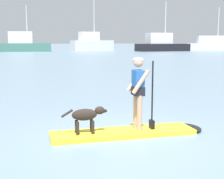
{
  "coord_description": "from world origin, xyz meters",
  "views": [
    {
      "loc": [
        -2.06,
        -6.88,
        2.14
      ],
      "look_at": [
        0.0,
        1.0,
        0.9
      ],
      "focal_mm": 52.19,
      "sensor_mm": 36.0,
      "label": 1
    }
  ],
  "objects_px": {
    "moored_boat_center": "(24,44)",
    "moored_boat_far_starboard": "(214,45)",
    "person_paddler": "(139,88)",
    "moored_boat_far_port": "(161,44)",
    "moored_boat_outer": "(92,43)",
    "dog": "(87,116)",
    "paddleboard": "(133,132)"
  },
  "relations": [
    {
      "from": "moored_boat_center",
      "to": "moored_boat_far_starboard",
      "type": "xyz_separation_m",
      "value": [
        39.78,
        -1.51,
        -0.23
      ]
    },
    {
      "from": "person_paddler",
      "to": "moored_boat_center",
      "type": "xyz_separation_m",
      "value": [
        -2.87,
        57.74,
        0.34
      ]
    },
    {
      "from": "person_paddler",
      "to": "moored_boat_far_port",
      "type": "xyz_separation_m",
      "value": [
        23.4,
        53.24,
        0.27
      ]
    },
    {
      "from": "moored_boat_center",
      "to": "moored_boat_outer",
      "type": "relative_size",
      "value": 0.8
    },
    {
      "from": "dog",
      "to": "moored_boat_center",
      "type": "bearing_deg",
      "value": 91.66
    },
    {
      "from": "paddleboard",
      "to": "moored_boat_outer",
      "type": "relative_size",
      "value": 0.29
    },
    {
      "from": "paddleboard",
      "to": "dog",
      "type": "bearing_deg",
      "value": -179.75
    },
    {
      "from": "moored_boat_far_starboard",
      "to": "moored_boat_far_port",
      "type": "bearing_deg",
      "value": -167.53
    },
    {
      "from": "person_paddler",
      "to": "moored_boat_far_port",
      "type": "distance_m",
      "value": 58.15
    },
    {
      "from": "dog",
      "to": "moored_boat_center",
      "type": "distance_m",
      "value": 57.78
    },
    {
      "from": "moored_boat_outer",
      "to": "moored_boat_far_starboard",
      "type": "xyz_separation_m",
      "value": [
        26.38,
        -2.81,
        -0.33
      ]
    },
    {
      "from": "moored_boat_center",
      "to": "moored_boat_far_starboard",
      "type": "distance_m",
      "value": 39.81
    },
    {
      "from": "dog",
      "to": "moored_boat_center",
      "type": "height_order",
      "value": "moored_boat_center"
    },
    {
      "from": "person_paddler",
      "to": "moored_boat_far_starboard",
      "type": "xyz_separation_m",
      "value": [
        36.91,
        56.23,
        0.12
      ]
    },
    {
      "from": "moored_boat_outer",
      "to": "moored_boat_far_port",
      "type": "bearing_deg",
      "value": -24.26
    },
    {
      "from": "moored_boat_far_port",
      "to": "moored_boat_far_starboard",
      "type": "bearing_deg",
      "value": 12.47
    },
    {
      "from": "paddleboard",
      "to": "dog",
      "type": "xyz_separation_m",
      "value": [
        -1.07,
        -0.0,
        0.45
      ]
    },
    {
      "from": "paddleboard",
      "to": "dog",
      "type": "height_order",
      "value": "dog"
    },
    {
      "from": "person_paddler",
      "to": "moored_boat_far_starboard",
      "type": "distance_m",
      "value": 67.26
    },
    {
      "from": "moored_boat_outer",
      "to": "paddleboard",
      "type": "bearing_deg",
      "value": -100.24
    },
    {
      "from": "dog",
      "to": "moored_boat_far_starboard",
      "type": "distance_m",
      "value": 67.93
    },
    {
      "from": "moored_boat_center",
      "to": "moored_boat_outer",
      "type": "bearing_deg",
      "value": 5.52
    },
    {
      "from": "moored_boat_far_port",
      "to": "paddleboard",
      "type": "bearing_deg",
      "value": -113.84
    },
    {
      "from": "dog",
      "to": "moored_boat_outer",
      "type": "height_order",
      "value": "moored_boat_outer"
    },
    {
      "from": "dog",
      "to": "moored_boat_far_port",
      "type": "bearing_deg",
      "value": 65.21
    },
    {
      "from": "dog",
      "to": "moored_boat_outer",
      "type": "bearing_deg",
      "value": 78.76
    },
    {
      "from": "moored_boat_outer",
      "to": "moored_boat_far_port",
      "type": "height_order",
      "value": "moored_boat_outer"
    },
    {
      "from": "person_paddler",
      "to": "moored_boat_far_port",
      "type": "relative_size",
      "value": 0.16
    },
    {
      "from": "moored_boat_outer",
      "to": "person_paddler",
      "type": "bearing_deg",
      "value": -100.12
    },
    {
      "from": "person_paddler",
      "to": "moored_boat_outer",
      "type": "relative_size",
      "value": 0.13
    },
    {
      "from": "paddleboard",
      "to": "moored_boat_outer",
      "type": "distance_m",
      "value": 60.01
    },
    {
      "from": "dog",
      "to": "moored_boat_outer",
      "type": "distance_m",
      "value": 60.2
    }
  ]
}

